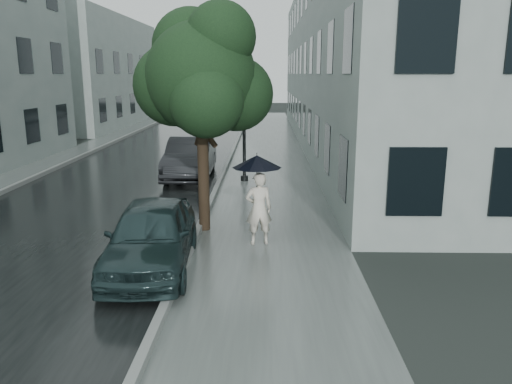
{
  "coord_description": "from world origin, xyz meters",
  "views": [
    {
      "loc": [
        0.1,
        -8.99,
        3.85
      ],
      "look_at": [
        -0.12,
        1.74,
        1.3
      ],
      "focal_mm": 35.0,
      "sensor_mm": 36.0,
      "label": 1
    }
  ],
  "objects_px": {
    "pedestrian": "(259,208)",
    "car_near": "(151,235)",
    "car_far": "(190,158)",
    "lamp_post": "(240,93)",
    "street_tree": "(202,75)"
  },
  "relations": [
    {
      "from": "lamp_post",
      "to": "car_near",
      "type": "xyz_separation_m",
      "value": [
        -1.36,
        -8.5,
        -2.51
      ]
    },
    {
      "from": "pedestrian",
      "to": "car_near",
      "type": "relative_size",
      "value": 0.42
    },
    {
      "from": "pedestrian",
      "to": "car_far",
      "type": "bearing_deg",
      "value": -81.0
    },
    {
      "from": "pedestrian",
      "to": "car_near",
      "type": "distance_m",
      "value": 2.62
    },
    {
      "from": "pedestrian",
      "to": "lamp_post",
      "type": "xyz_separation_m",
      "value": [
        -0.78,
        7.0,
        2.35
      ]
    },
    {
      "from": "pedestrian",
      "to": "car_far",
      "type": "xyz_separation_m",
      "value": [
        -2.71,
        7.59,
        -0.09
      ]
    },
    {
      "from": "pedestrian",
      "to": "car_near",
      "type": "bearing_deg",
      "value": 24.41
    },
    {
      "from": "pedestrian",
      "to": "lamp_post",
      "type": "bearing_deg",
      "value": -94.27
    },
    {
      "from": "lamp_post",
      "to": "car_far",
      "type": "bearing_deg",
      "value": 163.0
    },
    {
      "from": "car_near",
      "to": "street_tree",
      "type": "bearing_deg",
      "value": 70.85
    },
    {
      "from": "street_tree",
      "to": "pedestrian",
      "type": "bearing_deg",
      "value": -40.38
    },
    {
      "from": "pedestrian",
      "to": "lamp_post",
      "type": "distance_m",
      "value": 7.42
    },
    {
      "from": "car_far",
      "to": "car_near",
      "type": "bearing_deg",
      "value": -87.46
    },
    {
      "from": "car_near",
      "to": "car_far",
      "type": "bearing_deg",
      "value": 90.07
    },
    {
      "from": "street_tree",
      "to": "lamp_post",
      "type": "distance_m",
      "value": 5.88
    }
  ]
}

